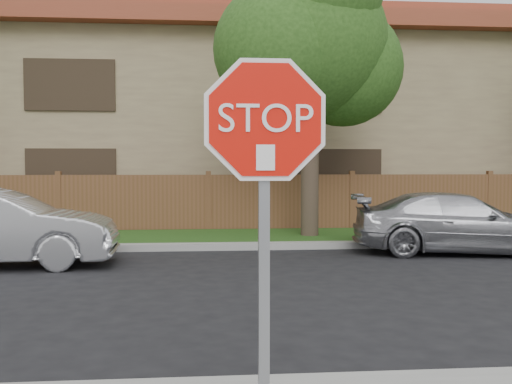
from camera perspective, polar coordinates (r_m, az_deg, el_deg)
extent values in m
cube|color=gray|center=(13.26, -4.41, -5.20)|extent=(70.00, 0.30, 0.15)
cube|color=#1E4714|center=(14.90, -4.48, -4.39)|extent=(70.00, 3.00, 0.12)
cube|color=brown|center=(16.43, -4.55, -1.14)|extent=(70.00, 0.12, 1.60)
cube|color=#8B7456|center=(22.02, -4.71, 5.55)|extent=(34.00, 8.00, 6.00)
cube|color=brown|center=(22.42, -4.74, 13.88)|extent=(35.20, 9.20, 0.50)
cube|color=brown|center=(22.54, -4.75, 15.38)|extent=(33.00, 5.50, 0.70)
cylinder|color=#382B21|center=(14.93, 5.15, 2.93)|extent=(0.44, 0.44, 3.92)
sphere|color=#224515|center=(15.23, 5.20, 14.06)|extent=(3.80, 3.80, 3.80)
sphere|color=#224515|center=(15.60, 8.31, 11.68)|extent=(3.00, 3.00, 3.00)
sphere|color=#224515|center=(14.66, 2.32, 13.40)|extent=(3.20, 3.20, 3.20)
cube|color=gray|center=(3.63, 0.76, -7.51)|extent=(0.07, 0.06, 2.30)
cylinder|color=white|center=(3.52, 0.87, 6.89)|extent=(1.01, 0.02, 1.01)
cylinder|color=red|center=(3.50, 0.89, 6.90)|extent=(0.93, 0.02, 0.93)
cube|color=white|center=(3.48, 0.92, 3.30)|extent=(0.11, 0.00, 0.15)
imported|color=#9B9CA2|center=(13.40, 18.69, -2.82)|extent=(4.65, 2.49, 1.28)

